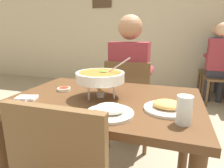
# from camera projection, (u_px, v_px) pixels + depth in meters

# --- Properties ---
(cafe_rear_partition) EXTENTS (10.00, 0.10, 3.00)m
(cafe_rear_partition) POSITION_uv_depth(u_px,v_px,m) (158.00, 15.00, 4.01)
(cafe_rear_partition) COLOR beige
(cafe_rear_partition) RESTS_ON ground_plane
(dining_table_main) EXTENTS (1.17, 0.81, 0.76)m
(dining_table_main) POSITION_uv_depth(u_px,v_px,m) (105.00, 115.00, 1.26)
(dining_table_main) COLOR #51331C
(dining_table_main) RESTS_ON ground_plane
(chair_diner_main) EXTENTS (0.44, 0.44, 0.90)m
(chair_diner_main) POSITION_uv_depth(u_px,v_px,m) (129.00, 100.00, 1.92)
(chair_diner_main) COLOR brown
(chair_diner_main) RESTS_ON ground_plane
(diner_main) EXTENTS (0.40, 0.45, 1.31)m
(diner_main) POSITION_uv_depth(u_px,v_px,m) (130.00, 76.00, 1.90)
(diner_main) COLOR #2D2D38
(diner_main) RESTS_ON ground_plane
(curry_bowl) EXTENTS (0.33, 0.30, 0.26)m
(curry_bowl) POSITION_uv_depth(u_px,v_px,m) (100.00, 77.00, 1.20)
(curry_bowl) COLOR silver
(curry_bowl) RESTS_ON dining_table_main
(rice_plate) EXTENTS (0.24, 0.24, 0.06)m
(rice_plate) POSITION_uv_depth(u_px,v_px,m) (110.00, 111.00, 0.96)
(rice_plate) COLOR white
(rice_plate) RESTS_ON dining_table_main
(appetizer_plate) EXTENTS (0.24, 0.24, 0.06)m
(appetizer_plate) POSITION_uv_depth(u_px,v_px,m) (167.00, 107.00, 1.02)
(appetizer_plate) COLOR white
(appetizer_plate) RESTS_ON dining_table_main
(sauce_dish) EXTENTS (0.09, 0.09, 0.02)m
(sauce_dish) POSITION_uv_depth(u_px,v_px,m) (64.00, 89.00, 1.37)
(sauce_dish) COLOR white
(sauce_dish) RESTS_ON dining_table_main
(napkin_folded) EXTENTS (0.14, 0.11, 0.02)m
(napkin_folded) POSITION_uv_depth(u_px,v_px,m) (27.00, 98.00, 1.19)
(napkin_folded) COLOR white
(napkin_folded) RESTS_ON dining_table_main
(fork_utensil) EXTENTS (0.08, 0.16, 0.01)m
(fork_utensil) POSITION_uv_depth(u_px,v_px,m) (18.00, 101.00, 1.15)
(fork_utensil) COLOR silver
(fork_utensil) RESTS_ON dining_table_main
(spoon_utensil) EXTENTS (0.04, 0.17, 0.01)m
(spoon_utensil) POSITION_uv_depth(u_px,v_px,m) (25.00, 102.00, 1.14)
(spoon_utensil) COLOR silver
(spoon_utensil) RESTS_ON dining_table_main
(drink_glass) EXTENTS (0.07, 0.07, 0.13)m
(drink_glass) POSITION_uv_depth(u_px,v_px,m) (184.00, 111.00, 0.86)
(drink_glass) COLOR silver
(drink_glass) RESTS_ON dining_table_main
(chair_bg_left) EXTENTS (0.45, 0.45, 0.90)m
(chair_bg_left) POSITION_uv_depth(u_px,v_px,m) (219.00, 73.00, 3.23)
(chair_bg_left) COLOR brown
(chair_bg_left) RESTS_ON ground_plane
(chair_bg_middle) EXTENTS (0.45, 0.45, 0.90)m
(chair_bg_middle) POSITION_uv_depth(u_px,v_px,m) (218.00, 69.00, 3.60)
(chair_bg_middle) COLOR brown
(chair_bg_middle) RESTS_ON ground_plane
(patron_bg_left) EXTENTS (0.40, 0.45, 1.31)m
(patron_bg_left) POSITION_uv_depth(u_px,v_px,m) (219.00, 59.00, 3.12)
(patron_bg_left) COLOR #2D2D38
(patron_bg_left) RESTS_ON ground_plane
(patron_bg_middle) EXTENTS (0.45, 0.40, 1.31)m
(patron_bg_middle) POSITION_uv_depth(u_px,v_px,m) (218.00, 55.00, 3.61)
(patron_bg_middle) COLOR #2D2D38
(patron_bg_middle) RESTS_ON ground_plane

